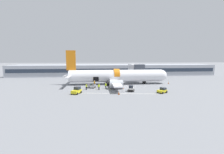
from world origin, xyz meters
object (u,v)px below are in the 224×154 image
object	(u,v)px
ground_crew_loader_b	(86,87)
baggage_tug_mid	(131,89)
baggage_tug_rear	(77,91)
baggage_cart_loading	(91,86)
airplane	(115,76)
ground_crew_loader_a	(94,83)
ground_crew_driver	(99,87)
ground_crew_supervisor	(106,86)
suitcase_on_tarmac_upright	(99,86)
baggage_tug_lead	(162,91)

from	to	relation	value
ground_crew_loader_b	baggage_tug_mid	bearing A→B (deg)	-14.59
baggage_tug_rear	baggage_cart_loading	bearing A→B (deg)	64.13
baggage_tug_rear	ground_crew_loader_b	world-z (taller)	same
airplane	baggage_cart_loading	xyz separation A→B (m)	(-7.85, -5.91, -2.17)
airplane	ground_crew_loader_a	xyz separation A→B (m)	(-6.94, -3.04, -1.79)
ground_crew_loader_a	ground_crew_loader_b	size ratio (longest dim) A/B	1.04
baggage_tug_rear	ground_crew_loader_b	size ratio (longest dim) A/B	1.85
ground_crew_loader_a	baggage_tug_mid	bearing A→B (deg)	-40.81
ground_crew_driver	ground_crew_supervisor	distance (m)	2.43
airplane	suitcase_on_tarmac_upright	world-z (taller)	airplane
baggage_tug_mid	baggage_tug_lead	bearing A→B (deg)	-18.12
airplane	baggage_cart_loading	bearing A→B (deg)	-143.04
baggage_tug_mid	airplane	bearing A→B (deg)	104.03
baggage_tug_lead	baggage_tug_rear	distance (m)	21.66
ground_crew_loader_a	baggage_tug_lead	bearing A→B (deg)	-32.21
airplane	ground_crew_loader_a	bearing A→B (deg)	-156.37
airplane	baggage_tug_rear	distance (m)	17.08
ground_crew_loader_b	baggage_cart_loading	bearing A→B (deg)	63.29
baggage_tug_lead	baggage_cart_loading	distance (m)	20.01
baggage_tug_lead	ground_crew_loader_a	size ratio (longest dim) A/B	1.59
baggage_tug_mid	suitcase_on_tarmac_upright	xyz separation A→B (m)	(-8.54, 6.51, -0.41)
baggage_tug_rear	ground_crew_loader_a	size ratio (longest dim) A/B	1.78
ground_crew_driver	suitcase_on_tarmac_upright	distance (m)	3.92
baggage_tug_rear	ground_crew_supervisor	size ratio (longest dim) A/B	1.80
ground_crew_loader_b	ground_crew_loader_a	bearing A→B (deg)	68.03
ground_crew_loader_a	ground_crew_driver	world-z (taller)	ground_crew_loader_a
ground_crew_loader_a	airplane	bearing A→B (deg)	23.63
baggage_tug_rear	ground_crew_driver	world-z (taller)	ground_crew_driver
baggage_tug_lead	ground_crew_supervisor	xyz separation A→B (m)	(-14.07, 6.52, 0.34)
airplane	baggage_cart_loading	world-z (taller)	airplane
baggage_tug_lead	ground_crew_driver	size ratio (longest dim) A/B	1.62
baggage_tug_rear	ground_crew_supervisor	distance (m)	9.23
baggage_tug_mid	baggage_cart_loading	world-z (taller)	baggage_tug_mid
ground_crew_loader_a	ground_crew_supervisor	bearing A→B (deg)	-53.11
baggage_tug_rear	baggage_cart_loading	distance (m)	7.62
baggage_tug_mid	suitcase_on_tarmac_upright	bearing A→B (deg)	142.66
baggage_cart_loading	ground_crew_loader_b	distance (m)	2.81
airplane	ground_crew_loader_b	world-z (taller)	airplane
ground_crew_driver	suitcase_on_tarmac_upright	bearing A→B (deg)	90.99
baggage_tug_mid	ground_crew_loader_b	distance (m)	12.38
baggage_tug_rear	ground_crew_supervisor	bearing A→B (deg)	34.95
baggage_cart_loading	ground_crew_loader_b	world-z (taller)	ground_crew_loader_b
baggage_tug_lead	baggage_tug_rear	world-z (taller)	baggage_tug_rear
baggage_tug_mid	ground_crew_loader_a	size ratio (longest dim) A/B	1.51
ground_crew_driver	ground_crew_supervisor	size ratio (longest dim) A/B	0.99
baggage_cart_loading	ground_crew_loader_b	bearing A→B (deg)	-116.71
baggage_tug_lead	ground_crew_loader_b	distance (m)	20.35
baggage_tug_mid	baggage_tug_rear	world-z (taller)	baggage_tug_rear
baggage_tug_lead	baggage_tug_mid	xyz separation A→B (m)	(-7.58, 2.48, 0.12)
airplane	ground_crew_loader_a	distance (m)	7.79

